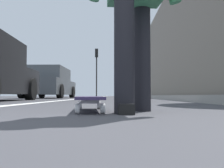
{
  "coord_description": "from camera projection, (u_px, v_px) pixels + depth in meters",
  "views": [
    {
      "loc": [
        -0.54,
        -0.1,
        0.12
      ],
      "look_at": [
        11.04,
        0.02,
        0.66
      ],
      "focal_mm": 39.82,
      "sensor_mm": 36.0,
      "label": 1
    }
  ],
  "objects": [
    {
      "name": "ground_plane",
      "position": [
        112.0,
        98.0,
        10.52
      ],
      "size": [
        80.0,
        80.0,
        0.0
      ],
      "primitive_type": "plane",
      "color": "#38383D"
    },
    {
      "name": "lane_stripe_white",
      "position": [
        99.0,
        97.0,
        20.52
      ],
      "size": [
        52.0,
        0.16,
        0.01
      ],
      "primitive_type": "cube",
      "color": "silver",
      "rests_on": "ground"
    },
    {
      "name": "sidewalk_curb",
      "position": [
        155.0,
        96.0,
        18.48
      ],
      "size": [
        52.0,
        3.2,
        0.14
      ],
      "primitive_type": "cube",
      "color": "#9E9B93",
      "rests_on": "ground"
    },
    {
      "name": "building_facade",
      "position": [
        174.0,
        44.0,
        22.67
      ],
      "size": [
        40.0,
        1.2,
        9.63
      ],
      "primitive_type": "cube",
      "color": "gray",
      "rests_on": "ground"
    },
    {
      "name": "skateboard",
      "position": [
        90.0,
        99.0,
        1.97
      ],
      "size": [
        0.86,
        0.29,
        0.11
      ],
      "color": "white",
      "rests_on": "ground"
    },
    {
      "name": "parked_car_mid",
      "position": [
        50.0,
        84.0,
        12.12
      ],
      "size": [
        4.59,
        1.91,
        1.47
      ],
      "color": "#4C5156",
      "rests_on": "ground"
    },
    {
      "name": "traffic_light",
      "position": [
        97.0,
        64.0,
        23.34
      ],
      "size": [
        0.33,
        0.28,
        4.53
      ],
      "color": "#2D2D2D",
      "rests_on": "ground"
    }
  ]
}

